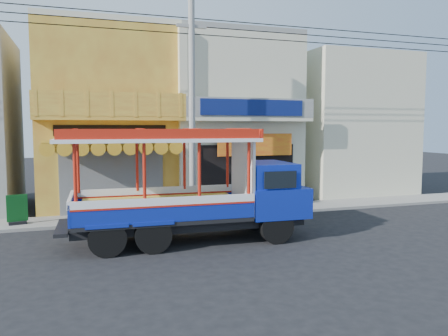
% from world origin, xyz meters
% --- Properties ---
extents(ground, '(90.00, 90.00, 0.00)m').
position_xyz_m(ground, '(0.00, 0.00, 0.00)').
color(ground, black).
rests_on(ground, ground).
extents(sidewalk, '(30.00, 2.00, 0.12)m').
position_xyz_m(sidewalk, '(0.00, 4.00, 0.06)').
color(sidewalk, slate).
rests_on(sidewalk, ground).
extents(shophouse_left, '(6.00, 7.50, 8.24)m').
position_xyz_m(shophouse_left, '(-4.00, 7.96, 4.11)').
color(shophouse_left, '#BD792A').
rests_on(shophouse_left, ground).
extents(shophouse_right, '(6.00, 6.75, 8.24)m').
position_xyz_m(shophouse_right, '(2.00, 7.96, 4.11)').
color(shophouse_right, beige).
rests_on(shophouse_right, ground).
extents(party_pilaster, '(0.35, 0.30, 8.00)m').
position_xyz_m(party_pilaster, '(-1.00, 4.85, 4.00)').
color(party_pilaster, beige).
rests_on(party_pilaster, ground).
extents(filler_building_right, '(6.00, 6.00, 7.60)m').
position_xyz_m(filler_building_right, '(9.00, 8.00, 3.80)').
color(filler_building_right, beige).
rests_on(filler_building_right, ground).
extents(utility_pole, '(28.00, 0.26, 9.00)m').
position_xyz_m(utility_pole, '(-0.85, 3.30, 5.03)').
color(utility_pole, gray).
rests_on(utility_pole, ground).
extents(songthaew_truck, '(7.84, 2.83, 3.62)m').
position_xyz_m(songthaew_truck, '(-1.44, -0.15, 1.75)').
color(songthaew_truck, black).
rests_on(songthaew_truck, ground).
extents(green_sign, '(0.72, 0.44, 1.10)m').
position_xyz_m(green_sign, '(-7.51, 3.79, 0.58)').
color(green_sign, black).
rests_on(green_sign, sidewalk).
extents(potted_plant_a, '(1.17, 1.14, 0.99)m').
position_xyz_m(potted_plant_a, '(1.50, 4.64, 0.62)').
color(potted_plant_a, '#265418').
rests_on(potted_plant_a, sidewalk).
extents(potted_plant_b, '(0.67, 0.70, 0.99)m').
position_xyz_m(potted_plant_b, '(3.92, 4.29, 0.62)').
color(potted_plant_b, '#265418').
rests_on(potted_plant_b, sidewalk).
extents(potted_plant_c, '(0.79, 0.79, 1.08)m').
position_xyz_m(potted_plant_c, '(3.80, 4.26, 0.66)').
color(potted_plant_c, '#265418').
rests_on(potted_plant_c, sidewalk).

